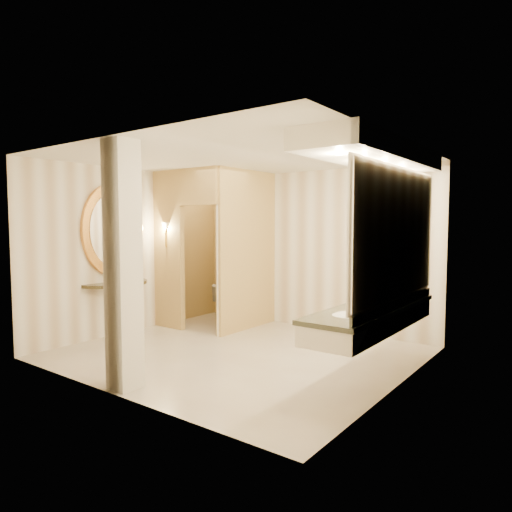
% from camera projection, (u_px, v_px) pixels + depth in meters
% --- Properties ---
extents(floor, '(4.50, 4.50, 0.00)m').
position_uv_depth(floor, '(238.00, 353.00, 6.38)').
color(floor, beige).
rests_on(floor, ground).
extents(ceiling, '(4.50, 4.50, 0.00)m').
position_uv_depth(ceiling, '(237.00, 158.00, 6.19)').
color(ceiling, white).
rests_on(ceiling, wall_back).
extents(wall_back, '(4.50, 0.02, 2.70)m').
position_uv_depth(wall_back, '(310.00, 250.00, 7.88)').
color(wall_back, white).
rests_on(wall_back, floor).
extents(wall_front, '(4.50, 0.02, 2.70)m').
position_uv_depth(wall_front, '(115.00, 268.00, 4.68)').
color(wall_front, white).
rests_on(wall_front, floor).
extents(wall_left, '(0.02, 4.00, 2.70)m').
position_uv_depth(wall_left, '(133.00, 251.00, 7.63)').
color(wall_left, white).
rests_on(wall_left, floor).
extents(wall_right, '(0.02, 4.00, 2.70)m').
position_uv_depth(wall_right, '(399.00, 266.00, 4.94)').
color(wall_right, white).
rests_on(wall_right, floor).
extents(toilet_closet, '(1.50, 1.55, 2.70)m').
position_uv_depth(toilet_closet, '(222.00, 248.00, 7.73)').
color(toilet_closet, '#D7BF70').
rests_on(toilet_closet, floor).
extents(wall_sconce, '(0.14, 0.14, 0.42)m').
position_uv_depth(wall_sconce, '(166.00, 228.00, 7.75)').
color(wall_sconce, gold).
rests_on(wall_sconce, toilet_closet).
extents(vanity, '(0.75, 2.56, 2.09)m').
position_uv_depth(vanity, '(376.00, 239.00, 5.10)').
color(vanity, silver).
rests_on(vanity, floor).
extents(console_shelf, '(1.13, 1.13, 2.01)m').
position_uv_depth(console_shelf, '(114.00, 252.00, 7.27)').
color(console_shelf, black).
rests_on(console_shelf, floor).
extents(pillar, '(0.30, 0.30, 2.70)m').
position_uv_depth(pillar, '(123.00, 266.00, 4.93)').
color(pillar, silver).
rests_on(pillar, floor).
extents(tissue_box, '(0.14, 0.14, 0.14)m').
position_uv_depth(tissue_box, '(127.00, 277.00, 7.30)').
color(tissue_box, black).
rests_on(tissue_box, console_shelf).
extents(toilet, '(0.48, 0.74, 0.71)m').
position_uv_depth(toilet, '(233.00, 302.00, 8.40)').
color(toilet, white).
rests_on(toilet, floor).
extents(soap_bottle_a, '(0.06, 0.06, 0.12)m').
position_uv_depth(soap_bottle_a, '(360.00, 300.00, 5.21)').
color(soap_bottle_a, beige).
rests_on(soap_bottle_a, vanity).
extents(soap_bottle_b, '(0.10, 0.10, 0.12)m').
position_uv_depth(soap_bottle_b, '(371.00, 296.00, 5.45)').
color(soap_bottle_b, silver).
rests_on(soap_bottle_b, vanity).
extents(soap_bottle_c, '(0.10, 0.10, 0.21)m').
position_uv_depth(soap_bottle_c, '(373.00, 293.00, 5.42)').
color(soap_bottle_c, '#C6B28C').
rests_on(soap_bottle_c, vanity).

